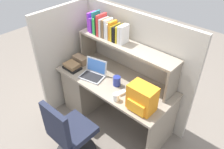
% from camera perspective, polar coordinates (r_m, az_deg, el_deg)
% --- Properties ---
extents(ground_plane, '(8.00, 8.00, 0.00)m').
position_cam_1_polar(ground_plane, '(3.42, 0.57, -11.20)').
color(ground_plane, slate).
extents(desk, '(1.60, 0.70, 0.73)m').
position_cam_1_polar(desk, '(3.34, -4.37, -3.15)').
color(desk, gray).
rests_on(desk, ground_plane).
extents(cubicle_partition_rear, '(1.84, 0.05, 1.55)m').
position_cam_1_polar(cubicle_partition_rear, '(3.14, 5.29, 2.32)').
color(cubicle_partition_rear, '#BCB5A8').
rests_on(cubicle_partition_rear, ground_plane).
extents(cubicle_partition_left, '(0.05, 1.06, 1.55)m').
position_cam_1_polar(cubicle_partition_left, '(3.40, -10.70, 4.67)').
color(cubicle_partition_left, '#BCB5A8').
rests_on(cubicle_partition_left, ground_plane).
extents(overhead_hutch, '(1.44, 0.28, 0.45)m').
position_cam_1_polar(overhead_hutch, '(2.86, 3.39, 5.96)').
color(overhead_hutch, gray).
rests_on(overhead_hutch, desk).
extents(reference_books_on_shelf, '(0.61, 0.19, 0.29)m').
position_cam_1_polar(reference_books_on_shelf, '(2.95, -1.41, 11.77)').
color(reference_books_on_shelf, purple).
rests_on(reference_books_on_shelf, overhead_hutch).
extents(laptop, '(0.36, 0.31, 0.22)m').
position_cam_1_polar(laptop, '(2.98, -4.70, 0.44)').
color(laptop, '#B7BABF').
rests_on(laptop, desk).
extents(backpack, '(0.30, 0.23, 0.31)m').
position_cam_1_polar(backpack, '(2.46, 7.58, -6.05)').
color(backpack, orange).
rests_on(backpack, desk).
extents(computer_mouse, '(0.08, 0.11, 0.03)m').
position_cam_1_polar(computer_mouse, '(2.71, 2.56, -4.63)').
color(computer_mouse, silver).
rests_on(computer_mouse, desk).
extents(paper_cup, '(0.08, 0.08, 0.09)m').
position_cam_1_polar(paper_cup, '(2.60, 1.06, -5.76)').
color(paper_cup, white).
rests_on(paper_cup, desk).
extents(tissue_box, '(0.22, 0.12, 0.10)m').
position_cam_1_polar(tissue_box, '(3.28, -8.06, 3.77)').
color(tissue_box, '#9E7F60').
rests_on(tissue_box, desk).
extents(snack_canister, '(0.10, 0.10, 0.13)m').
position_cam_1_polar(snack_canister, '(2.81, 1.23, -1.67)').
color(snack_canister, navy).
rests_on(snack_canister, desk).
extents(desk_book_stack, '(0.24, 0.17, 0.08)m').
position_cam_1_polar(desk_book_stack, '(3.17, -10.13, 2.06)').
color(desk_book_stack, black).
rests_on(desk_book_stack, desk).
extents(office_chair, '(0.52, 0.52, 0.93)m').
position_cam_1_polar(office_chair, '(2.75, -10.70, -15.22)').
color(office_chair, black).
rests_on(office_chair, ground_plane).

